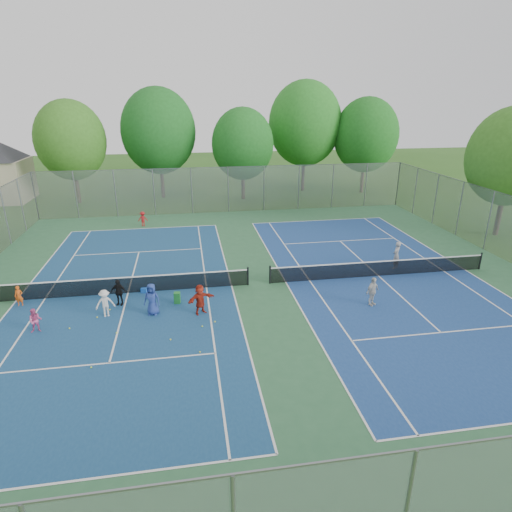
{
  "coord_description": "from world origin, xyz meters",
  "views": [
    {
      "loc": [
        -3.68,
        -21.21,
        9.72
      ],
      "look_at": [
        0.0,
        1.0,
        1.3
      ],
      "focal_mm": 30.0,
      "sensor_mm": 36.0,
      "label": 1
    }
  ],
  "objects": [
    {
      "name": "ground",
      "position": [
        0.0,
        0.0,
        0.0
      ],
      "size": [
        120.0,
        120.0,
        0.0
      ],
      "primitive_type": "plane",
      "color": "#2C591C",
      "rests_on": "ground"
    },
    {
      "name": "court_pad",
      "position": [
        0.0,
        0.0,
        0.01
      ],
      "size": [
        32.0,
        32.0,
        0.01
      ],
      "primitive_type": "cube",
      "color": "#2E613C",
      "rests_on": "ground"
    },
    {
      "name": "court_left",
      "position": [
        -7.0,
        0.0,
        0.02
      ],
      "size": [
        10.97,
        23.77,
        0.01
      ],
      "primitive_type": "cube",
      "color": "navy",
      "rests_on": "court_pad"
    },
    {
      "name": "court_right",
      "position": [
        7.0,
        0.0,
        0.02
      ],
      "size": [
        10.97,
        23.77,
        0.01
      ],
      "primitive_type": "cube",
      "color": "navy",
      "rests_on": "court_pad"
    },
    {
      "name": "net_left",
      "position": [
        -7.0,
        0.0,
        0.46
      ],
      "size": [
        12.87,
        0.1,
        0.91
      ],
      "primitive_type": "cube",
      "color": "black",
      "rests_on": "ground"
    },
    {
      "name": "net_right",
      "position": [
        7.0,
        0.0,
        0.46
      ],
      "size": [
        12.87,
        0.1,
        0.91
      ],
      "primitive_type": "cube",
      "color": "black",
      "rests_on": "ground"
    },
    {
      "name": "fence_north",
      "position": [
        0.0,
        16.0,
        2.0
      ],
      "size": [
        32.0,
        0.1,
        4.0
      ],
      "primitive_type": "cube",
      "color": "gray",
      "rests_on": "ground"
    },
    {
      "name": "tree_nw",
      "position": [
        -14.0,
        22.0,
        5.89
      ],
      "size": [
        6.4,
        6.4,
        9.58
      ],
      "color": "#443326",
      "rests_on": "ground"
    },
    {
      "name": "tree_nl",
      "position": [
        -6.0,
        23.0,
        6.54
      ],
      "size": [
        7.2,
        7.2,
        10.69
      ],
      "color": "#443326",
      "rests_on": "ground"
    },
    {
      "name": "tree_nc",
      "position": [
        2.0,
        21.0,
        5.39
      ],
      "size": [
        6.0,
        6.0,
        8.85
      ],
      "color": "#443326",
      "rests_on": "ground"
    },
    {
      "name": "tree_nr",
      "position": [
        9.0,
        24.0,
        7.04
      ],
      "size": [
        7.6,
        7.6,
        11.42
      ],
      "color": "#443326",
      "rests_on": "ground"
    },
    {
      "name": "tree_ne",
      "position": [
        15.0,
        22.0,
        5.97
      ],
      "size": [
        6.6,
        6.6,
        9.77
      ],
      "color": "#443326",
      "rests_on": "ground"
    },
    {
      "name": "tree_side_e",
      "position": [
        19.0,
        6.0,
        5.74
      ],
      "size": [
        6.0,
        6.0,
        9.2
      ],
      "color": "#443326",
      "rests_on": "ground"
    },
    {
      "name": "ball_crate",
      "position": [
        -6.13,
        -0.03,
        0.14
      ],
      "size": [
        0.41,
        0.41,
        0.27
      ],
      "primitive_type": "cube",
      "rotation": [
        0.0,
        0.0,
        -0.38
      ],
      "color": "blue",
      "rests_on": "ground"
    },
    {
      "name": "ball_hopper",
      "position": [
        -4.42,
        -1.58,
        0.29
      ],
      "size": [
        0.33,
        0.33,
        0.58
      ],
      "primitive_type": "cube",
      "rotation": [
        0.0,
        0.0,
        -0.14
      ],
      "color": "#258931",
      "rests_on": "ground"
    },
    {
      "name": "student_a",
      "position": [
        -12.08,
        -0.6,
        0.53
      ],
      "size": [
        0.39,
        0.26,
        1.05
      ],
      "primitive_type": "imported",
      "rotation": [
        0.0,
        0.0,
        -0.02
      ],
      "color": "#DC5414",
      "rests_on": "ground"
    },
    {
      "name": "student_b",
      "position": [
        -10.48,
        -3.41,
        0.56
      ],
      "size": [
        0.58,
        0.48,
        1.12
      ],
      "primitive_type": "imported",
      "rotation": [
        0.0,
        0.0,
        0.1
      ],
      "color": "#CE508A",
      "rests_on": "ground"
    },
    {
      "name": "student_c",
      "position": [
        -7.7,
        -2.43,
        0.68
      ],
      "size": [
        0.96,
        0.68,
        1.36
      ],
      "primitive_type": "imported",
      "rotation": [
        0.0,
        0.0,
        0.22
      ],
      "color": "silver",
      "rests_on": "ground"
    },
    {
      "name": "student_d",
      "position": [
        -7.24,
        -1.29,
        0.68
      ],
      "size": [
        0.85,
        0.51,
        1.36
      ],
      "primitive_type": "imported",
      "rotation": [
        0.0,
        0.0,
        -0.24
      ],
      "color": "black",
      "rests_on": "ground"
    },
    {
      "name": "student_e",
      "position": [
        -5.55,
        -2.57,
        0.78
      ],
      "size": [
        0.87,
        0.68,
        1.57
      ],
      "primitive_type": "imported",
      "rotation": [
        0.0,
        0.0,
        -0.27
      ],
      "color": "navy",
      "rests_on": "ground"
    },
    {
      "name": "student_f",
      "position": [
        -3.31,
        -2.87,
        0.74
      ],
      "size": [
        1.43,
        1.01,
        1.49
      ],
      "primitive_type": "imported",
      "rotation": [
        0.0,
        0.0,
        0.46
      ],
      "color": "#9F2616",
      "rests_on": "ground"
    },
    {
      "name": "child_far_baseline",
      "position": [
        -7.19,
        12.63,
        0.6
      ],
      "size": [
        0.81,
        0.51,
        1.19
      ],
      "primitive_type": "imported",
      "rotation": [
        0.0,
        0.0,
        3.06
      ],
      "color": "maroon",
      "rests_on": "ground"
    },
    {
      "name": "instructor",
      "position": [
        8.48,
        0.97,
        0.84
      ],
      "size": [
        0.73,
        0.7,
        1.68
      ],
      "primitive_type": "imported",
      "rotation": [
        0.0,
        0.0,
        3.84
      ],
      "color": "gray",
      "rests_on": "ground"
    },
    {
      "name": "teen_court_b",
      "position": [
        5.08,
        -3.36,
        0.74
      ],
      "size": [
        0.93,
        0.73,
        1.48
      ],
      "primitive_type": "imported",
      "rotation": [
        0.0,
        0.0,
        0.5
      ],
      "color": "beige",
      "rests_on": "ground"
    },
    {
      "name": "tennis_ball_0",
      "position": [
        -9.14,
        -3.42,
        0.03
      ],
      "size": [
        0.07,
        0.07,
        0.07
      ],
      "primitive_type": "sphere",
      "color": "yellow",
      "rests_on": "ground"
    },
    {
      "name": "tennis_ball_1",
      "position": [
        -7.02,
        -4.15,
        0.03
      ],
      "size": [
        0.07,
        0.07,
        0.07
      ],
      "primitive_type": "sphere",
      "color": "#C6E435",
      "rests_on": "ground"
    },
    {
      "name": "tennis_ball_2",
      "position": [
        -7.63,
        -6.63,
        0.03
      ],
      "size": [
        0.07,
        0.07,
        0.07
      ],
      "primitive_type": "sphere",
      "color": "#BEE635",
      "rests_on": "ground"
    },
    {
      "name": "tennis_ball_3",
      "position": [
        -7.64,
        -1.86,
        0.03
      ],
      "size": [
        0.07,
        0.07,
        0.07
      ],
      "primitive_type": "sphere",
      "color": "gold",
      "rests_on": "ground"
    },
    {
      "name": "tennis_ball_4",
      "position": [
        -2.71,
        -3.88,
        0.03
      ],
      "size": [
        0.07,
        0.07,
        0.07
      ],
      "primitive_type": "sphere",
      "color": "#F0F238",
      "rests_on": "ground"
    },
    {
      "name": "tennis_ball_5",
      "position": [
        -8.12,
        -2.55,
        0.03
      ],
      "size": [
        0.07,
        0.07,
        0.07
      ],
      "primitive_type": "sphere",
      "color": "#C9D531",
      "rests_on": "ground"
    },
    {
      "name": "tennis_ball_6",
      "position": [
        -3.5,
        -6.25,
        0.03
      ],
      "size": [
        0.07,
        0.07,
        0.07
      ],
      "primitive_type": "sphere",
      "color": "gold",
      "rests_on": "ground"
    },
    {
      "name": "tennis_ball_7",
      "position": [
        -4.69,
        -5.1,
        0.03
      ],
      "size": [
        0.07,
        0.07,
        0.07
      ],
      "primitive_type": "sphere",
      "color": "#E6F138",
      "rests_on": "ground"
    },
    {
      "name": "tennis_ball_8",
      "position": [
        -3.18,
        -2.09,
        0.03
      ],
      "size": [
        0.07,
        0.07,
        0.07
      ],
      "primitive_type": "sphere",
      "color": "#D6F438",
      "rests_on": "ground"
    },
    {
      "name": "tennis_ball_10",
      "position": [
        -3.31,
        -4.2,
        0.03
      ],
      "size": [
        0.07,
        0.07,
        0.07
      ],
      "primitive_type": "sphere",
      "color": "#D7F539",
      "rests_on": "ground"
    }
  ]
}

